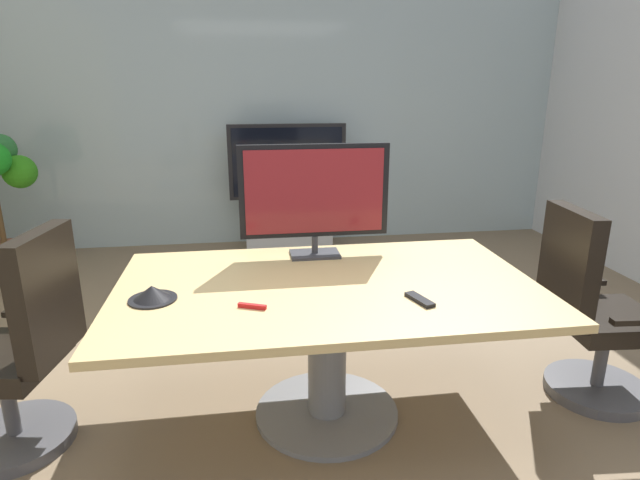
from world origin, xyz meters
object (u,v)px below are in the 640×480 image
(remote_control, at_px, (420,299))
(tv_monitor, at_px, (314,194))
(office_chair_right, at_px, (591,321))
(wall_display_unit, at_px, (288,208))
(office_chair_left, at_px, (21,361))
(conference_table, at_px, (327,316))
(conference_phone, at_px, (152,294))

(remote_control, bearing_deg, tv_monitor, 99.81)
(office_chair_right, distance_m, wall_display_unit, 3.29)
(tv_monitor, distance_m, wall_display_unit, 2.60)
(office_chair_left, relative_size, tv_monitor, 1.30)
(office_chair_right, xyz_separation_m, tv_monitor, (-1.47, 0.47, 0.66))
(conference_table, height_order, remote_control, remote_control)
(office_chair_left, relative_size, wall_display_unit, 0.83)
(office_chair_right, bearing_deg, office_chair_left, 94.55)
(conference_table, relative_size, office_chair_right, 1.90)
(conference_table, distance_m, remote_control, 0.51)
(office_chair_left, height_order, wall_display_unit, wall_display_unit)
(conference_table, bearing_deg, tv_monitor, 90.26)
(conference_table, distance_m, office_chair_left, 1.47)
(conference_table, bearing_deg, conference_phone, -174.03)
(office_chair_right, distance_m, tv_monitor, 1.67)
(office_chair_right, xyz_separation_m, conference_phone, (-2.29, -0.07, 0.33))
(conference_table, bearing_deg, wall_display_unit, 88.83)
(wall_display_unit, bearing_deg, tv_monitor, -91.43)
(tv_monitor, bearing_deg, remote_control, -62.19)
(conference_table, xyz_separation_m, office_chair_left, (-1.47, -0.02, -0.12))
(office_chair_right, bearing_deg, conference_table, 93.77)
(conference_table, xyz_separation_m, tv_monitor, (-0.00, 0.45, 0.54))
(conference_table, relative_size, wall_display_unit, 1.58)
(tv_monitor, relative_size, remote_control, 4.94)
(conference_table, height_order, conference_phone, conference_phone)
(conference_table, distance_m, wall_display_unit, 2.96)
(office_chair_right, bearing_deg, wall_display_unit, 29.80)
(conference_table, xyz_separation_m, wall_display_unit, (0.06, 2.96, -0.14))
(office_chair_left, distance_m, office_chair_right, 2.93)
(office_chair_right, bearing_deg, tv_monitor, 76.88)
(remote_control, bearing_deg, office_chair_left, 153.98)
(office_chair_left, relative_size, conference_phone, 4.95)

